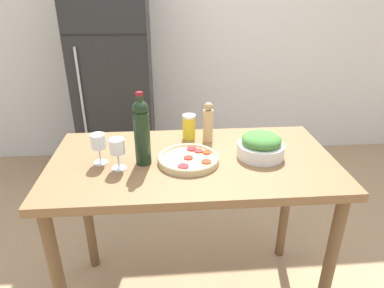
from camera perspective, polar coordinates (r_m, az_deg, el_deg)
wall_back at (r=3.40m, az=-2.65°, el=19.23°), size 6.40×0.09×2.60m
refrigerator at (r=3.11m, az=-12.76°, el=10.79°), size 0.63×0.69×1.82m
prep_counter at (r=1.68m, az=0.10°, el=-6.07°), size 1.34×0.71×0.90m
wine_bottle at (r=1.53m, az=-8.37°, el=2.16°), size 0.07×0.07×0.34m
wine_glass_near at (r=1.53m, az=-12.36°, el=-0.67°), size 0.07×0.07×0.14m
wine_glass_far at (r=1.59m, az=-15.34°, el=0.14°), size 0.07×0.07×0.14m
pepper_mill at (r=1.77m, az=2.70°, el=3.57°), size 0.05×0.05×0.21m
salad_bowl at (r=1.65m, az=11.39°, el=-0.20°), size 0.22×0.22×0.12m
homemade_pizza at (r=1.58m, az=-0.58°, el=-2.47°), size 0.28×0.28×0.03m
salt_canister at (r=1.81m, az=-0.60°, el=2.88°), size 0.07×0.07×0.13m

